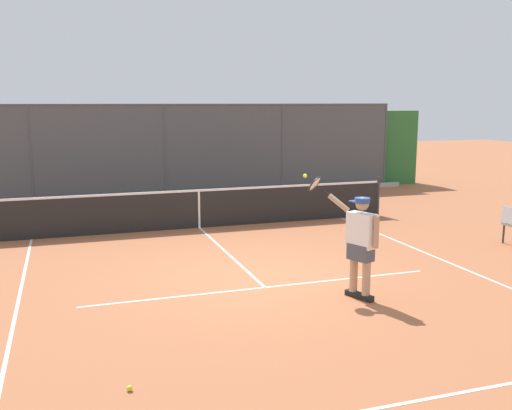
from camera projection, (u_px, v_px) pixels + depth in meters
name	position (u px, v px, depth m)	size (l,w,h in m)	color
ground_plane	(255.00, 278.00, 10.24)	(60.00, 60.00, 0.00)	#A8603D
court_line_markings	(271.00, 293.00, 9.45)	(7.86, 9.00, 0.01)	white
fence_backdrop	(162.00, 154.00, 19.23)	(19.17, 1.37, 3.02)	#474C51
tennis_net	(199.00, 208.00, 14.26)	(10.10, 0.09, 1.07)	#2D2D2D
tennis_player	(360.00, 240.00, 9.04)	(0.84, 1.19, 1.92)	black
tennis_ball_by_sideline	(129.00, 388.00, 6.25)	(0.07, 0.07, 0.07)	#CCDB33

